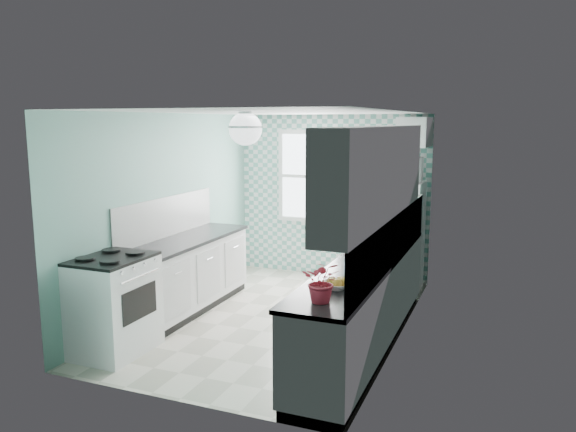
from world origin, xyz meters
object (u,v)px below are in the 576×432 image
at_px(fruit_bowl, 337,285).
at_px(potted_plant, 323,281).
at_px(ceiling_light, 245,129).
at_px(sink, 386,243).
at_px(microwave, 400,169).
at_px(fridge, 397,236).
at_px(stove, 113,303).

distance_m(fruit_bowl, potted_plant, 0.43).
bearing_deg(ceiling_light, sink, 49.16).
bearing_deg(microwave, fridge, 50.70).
xyz_separation_m(fruit_bowl, microwave, (-0.09, 3.26, 0.76)).
xyz_separation_m(stove, microwave, (2.31, 3.32, 1.21)).
bearing_deg(microwave, ceiling_light, 63.25).
distance_m(fridge, stove, 4.05).
xyz_separation_m(sink, fruit_bowl, (-0.00, -2.05, 0.04)).
xyz_separation_m(sink, potted_plant, (-0.00, -2.46, 0.19)).
height_order(ceiling_light, potted_plant, ceiling_light).
height_order(sink, fruit_bowl, sink).
bearing_deg(sink, ceiling_light, -128.45).
distance_m(ceiling_light, fridge, 3.22).
relative_size(potted_plant, microwave, 0.57).
bearing_deg(potted_plant, ceiling_light, 138.42).
distance_m(stove, sink, 3.23).
bearing_deg(sink, fridge, 96.85).
distance_m(ceiling_light, sink, 2.31).
height_order(stove, sink, sink).
relative_size(ceiling_light, fridge, 0.22).
xyz_separation_m(fridge, sink, (0.09, -1.20, 0.15)).
height_order(sink, microwave, microwave).
distance_m(fridge, microwave, 0.95).
bearing_deg(fruit_bowl, sink, 89.90).
bearing_deg(stove, microwave, 51.87).
xyz_separation_m(fridge, microwave, (0.00, 0.00, 0.95)).
distance_m(ceiling_light, potted_plant, 2.01).
height_order(potted_plant, microwave, microwave).
xyz_separation_m(sink, microwave, (-0.09, 1.20, 0.80)).
bearing_deg(fruit_bowl, microwave, 91.58).
bearing_deg(stove, potted_plant, -11.40).
bearing_deg(fridge, potted_plant, -89.03).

